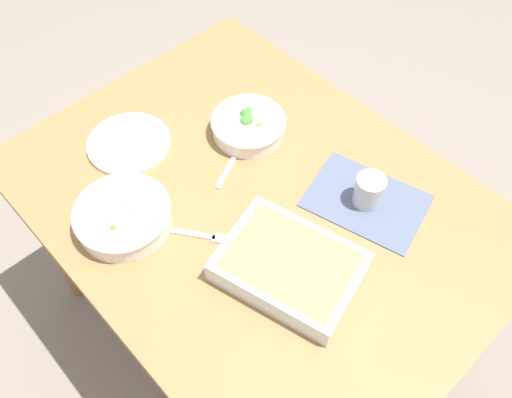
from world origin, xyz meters
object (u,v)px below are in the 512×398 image
Objects in this scene: drink_cup at (369,192)px; side_plate at (129,143)px; spoon_by_broccoli at (235,156)px; stew_bowl at (123,216)px; baking_dish at (290,266)px; fork_on_table at (200,235)px; broccoli_bowl at (248,125)px; spoon_by_stew at (133,180)px.

side_plate is (-0.55, -0.32, -0.03)m from drink_cup.
drink_cup is at bearing 23.08° from spoon_by_broccoli.
side_plate reaches higher than spoon_by_broccoli.
stew_bowl is 0.25m from side_plate.
baking_dish is 0.56m from side_plate.
stew_bowl is 1.49× the size of fork_on_table.
broccoli_bowl is at bearing 115.34° from spoon_by_broccoli.
drink_cup reaches higher than spoon_by_stew.
broccoli_bowl is at bearing -171.56° from drink_cup.
drink_cup is at bearing 92.12° from baking_dish.
drink_cup is 0.42m from fork_on_table.
side_plate reaches higher than fork_on_table.
side_plate is (-0.18, -0.26, -0.02)m from broccoli_bowl.
spoon_by_stew is at bearing -30.33° from side_plate.
broccoli_bowl is 0.58× the size of baking_dish.
stew_bowl is 1.14× the size of broccoli_bowl.
drink_cup reaches higher than spoon_by_broccoli.
broccoli_bowl is 0.44m from baking_dish.
spoon_by_broccoli is at bearing 119.27° from fork_on_table.
stew_bowl is 0.59m from drink_cup.
stew_bowl is at bearing -87.68° from broccoli_bowl.
broccoli_bowl is 1.21× the size of spoon_by_broccoli.
baking_dish reaches higher than stew_bowl.
drink_cup reaches higher than side_plate.
baking_dish is 2.49× the size of spoon_by_stew.
stew_bowl is 1.38× the size of spoon_by_broccoli.
broccoli_bowl reaches higher than stew_bowl.
drink_cup is (0.37, 0.05, 0.01)m from broccoli_bowl.
spoon_by_broccoli is at bearing 157.41° from baking_dish.
spoon_by_stew is (-0.09, 0.09, -0.03)m from stew_bowl.
fork_on_table is at bearing 35.61° from stew_bowl.
drink_cup is 0.36m from spoon_by_broccoli.
baking_dish reaches higher than fork_on_table.
side_plate is at bearing -176.25° from baking_dish.
spoon_by_broccoli is (0.23, 0.18, -0.00)m from side_plate.
broccoli_bowl reaches higher than fork_on_table.
stew_bowl is at bearing -94.06° from spoon_by_broccoli.
stew_bowl is 0.41m from baking_dish.
drink_cup is at bearing 60.87° from fork_on_table.
stew_bowl is at bearing -152.35° from baking_dish.
broccoli_bowl is at bearing 54.84° from side_plate.
spoon_by_stew is (-0.08, -0.33, -0.03)m from broccoli_bowl.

